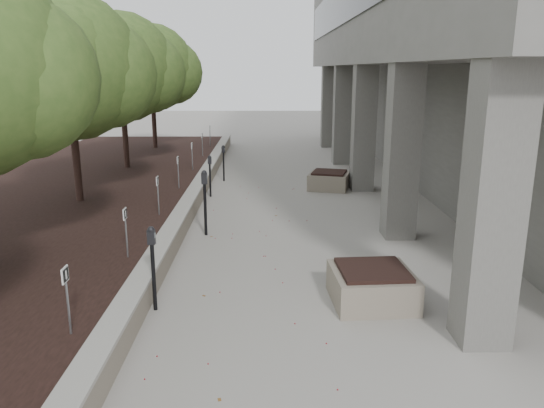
{
  "coord_description": "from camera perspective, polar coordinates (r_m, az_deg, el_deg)",
  "views": [
    {
      "loc": [
        0.31,
        -5.99,
        3.86
      ],
      "look_at": [
        0.41,
        5.42,
        0.94
      ],
      "focal_mm": 34.86,
      "sensor_mm": 36.0,
      "label": 1
    }
  ],
  "objects": [
    {
      "name": "ground",
      "position": [
        7.13,
        -3.06,
        -18.46
      ],
      "size": [
        90.0,
        90.0,
        0.0
      ],
      "primitive_type": "plane",
      "color": "gray",
      "rests_on": "ground"
    },
    {
      "name": "retaining_wall",
      "position": [
        15.56,
        -8.37,
        0.79
      ],
      "size": [
        0.39,
        26.0,
        0.5
      ],
      "primitive_type": null,
      "color": "gray",
      "rests_on": "ground"
    },
    {
      "name": "planting_bed",
      "position": [
        16.49,
        -21.12,
        0.55
      ],
      "size": [
        7.0,
        26.0,
        0.4
      ],
      "primitive_type": "cube",
      "color": "black",
      "rests_on": "ground"
    },
    {
      "name": "crabapple_tree_3",
      "position": [
        14.91,
        -20.91,
        10.59
      ],
      "size": [
        4.6,
        4.0,
        5.44
      ],
      "primitive_type": null,
      "color": "#3B5A22",
      "rests_on": "planting_bed"
    },
    {
      "name": "crabapple_tree_4",
      "position": [
        19.68,
        -15.89,
        11.68
      ],
      "size": [
        4.6,
        4.0,
        5.44
      ],
      "primitive_type": null,
      "color": "#3B5A22",
      "rests_on": "planting_bed"
    },
    {
      "name": "crabapple_tree_5",
      "position": [
        24.54,
        -12.82,
        12.29
      ],
      "size": [
        4.6,
        4.0,
        5.44
      ],
      "primitive_type": null,
      "color": "#3B5A22",
      "rests_on": "planting_bed"
    },
    {
      "name": "parking_sign_2",
      "position": [
        7.62,
        -21.2,
        -9.73
      ],
      "size": [
        0.04,
        0.22,
        0.96
      ],
      "primitive_type": null,
      "color": "black",
      "rests_on": "planting_bed"
    },
    {
      "name": "parking_sign_3",
      "position": [
        10.29,
        -15.47,
        -3.03
      ],
      "size": [
        0.04,
        0.22,
        0.96
      ],
      "primitive_type": null,
      "color": "black",
      "rests_on": "planting_bed"
    },
    {
      "name": "parking_sign_4",
      "position": [
        13.11,
        -12.19,
        0.88
      ],
      "size": [
        0.04,
        0.22,
        0.96
      ],
      "primitive_type": null,
      "color": "black",
      "rests_on": "planting_bed"
    },
    {
      "name": "parking_sign_5",
      "position": [
        15.99,
        -10.08,
        3.39
      ],
      "size": [
        0.04,
        0.22,
        0.96
      ],
      "primitive_type": null,
      "color": "black",
      "rests_on": "planting_bed"
    },
    {
      "name": "parking_sign_6",
      "position": [
        18.91,
        -8.61,
        5.13
      ],
      "size": [
        0.04,
        0.22,
        0.96
      ],
      "primitive_type": null,
      "color": "black",
      "rests_on": "planting_bed"
    },
    {
      "name": "parking_sign_7",
      "position": [
        21.86,
        -7.53,
        6.4
      ],
      "size": [
        0.04,
        0.22,
        0.96
      ],
      "primitive_type": null,
      "color": "black",
      "rests_on": "planting_bed"
    },
    {
      "name": "parking_sign_8",
      "position": [
        24.81,
        -6.71,
        7.37
      ],
      "size": [
        0.04,
        0.22,
        0.96
      ],
      "primitive_type": null,
      "color": "black",
      "rests_on": "planting_bed"
    },
    {
      "name": "parking_meter_2",
      "position": [
        8.83,
        -12.71,
        -6.84
      ],
      "size": [
        0.15,
        0.11,
        1.44
      ],
      "primitive_type": null,
      "rotation": [
        0.0,
        0.0,
        -0.04
      ],
      "color": "black",
      "rests_on": "ground"
    },
    {
      "name": "parking_meter_3",
      "position": [
        12.57,
        -7.24,
        0.11
      ],
      "size": [
        0.16,
        0.11,
        1.58
      ],
      "primitive_type": null,
      "rotation": [
        0.0,
        0.0,
        0.02
      ],
      "color": "black",
      "rests_on": "ground"
    },
    {
      "name": "parking_meter_4",
      "position": [
        16.45,
        -6.71,
        3.01
      ],
      "size": [
        0.15,
        0.13,
        1.3
      ],
      "primitive_type": null,
      "rotation": [
        0.0,
        0.0,
        0.3
      ],
      "color": "black",
      "rests_on": "ground"
    },
    {
      "name": "parking_meter_5",
      "position": [
        18.73,
        -5.25,
        4.41
      ],
      "size": [
        0.15,
        0.12,
        1.28
      ],
      "primitive_type": null,
      "rotation": [
        0.0,
        0.0,
        -0.27
      ],
      "color": "black",
      "rests_on": "ground"
    },
    {
      "name": "planter_front",
      "position": [
        9.21,
        10.74,
        -8.6
      ],
      "size": [
        1.42,
        1.42,
        0.62
      ],
      "primitive_type": null,
      "rotation": [
        0.0,
        0.0,
        0.07
      ],
      "color": "gray",
      "rests_on": "ground"
    },
    {
      "name": "planter_back",
      "position": [
        17.62,
        6.17,
        2.59
      ],
      "size": [
        1.54,
        1.54,
        0.58
      ],
      "primitive_type": null,
      "rotation": [
        0.0,
        0.0,
        -0.27
      ],
      "color": "gray",
      "rests_on": "ground"
    },
    {
      "name": "berry_scatter",
      "position": [
        11.65,
        -2.49,
        -4.95
      ],
      "size": [
        3.3,
        14.1,
        0.02
      ],
      "primitive_type": null,
      "color": "maroon",
      "rests_on": "ground"
    }
  ]
}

